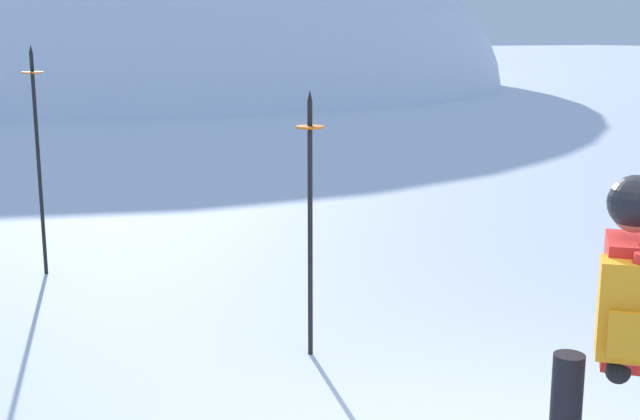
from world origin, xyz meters
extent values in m
ellipsoid|color=white|center=(6.63, 35.69, 0.00)|extent=(35.38, 31.84, 16.36)
cube|color=red|center=(0.08, -0.10, 1.13)|extent=(0.41, 0.41, 0.58)
cylinder|color=red|center=(-0.08, -0.27, 1.13)|extent=(0.20, 0.19, 0.57)
cylinder|color=red|center=(0.23, 0.06, 1.13)|extent=(0.20, 0.19, 0.57)
sphere|color=black|center=(-0.12, -0.26, 0.88)|extent=(0.11, 0.11, 0.11)
sphere|color=black|center=(0.22, 0.10, 0.88)|extent=(0.11, 0.11, 0.11)
cube|color=orange|center=(-0.06, -0.25, 1.15)|extent=(0.33, 0.32, 0.44)
cube|color=orange|center=(-0.13, -0.32, 1.07)|extent=(0.19, 0.18, 0.20)
sphere|color=#9E7051|center=(0.08, -0.10, 1.56)|extent=(0.21, 0.21, 0.21)
sphere|color=black|center=(0.08, -0.10, 1.59)|extent=(0.25, 0.25, 0.25)
cube|color=navy|center=(0.17, -0.01, 1.56)|extent=(0.14, 0.14, 0.08)
cylinder|color=black|center=(-1.62, 5.63, 1.08)|extent=(0.04, 0.04, 2.16)
cylinder|color=orange|center=(-1.62, 5.63, 1.98)|extent=(0.20, 0.20, 0.02)
cone|color=black|center=(-1.62, 5.63, 2.20)|extent=(0.04, 0.04, 0.08)
cylinder|color=black|center=(-0.24, 2.53, 0.93)|extent=(0.04, 0.04, 1.87)
cylinder|color=orange|center=(-0.24, 2.53, 1.69)|extent=(0.20, 0.20, 0.02)
cone|color=black|center=(-0.24, 2.53, 1.91)|extent=(0.04, 0.04, 0.08)
camera|label=1|loc=(-2.84, -2.70, 2.32)|focal=46.84mm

